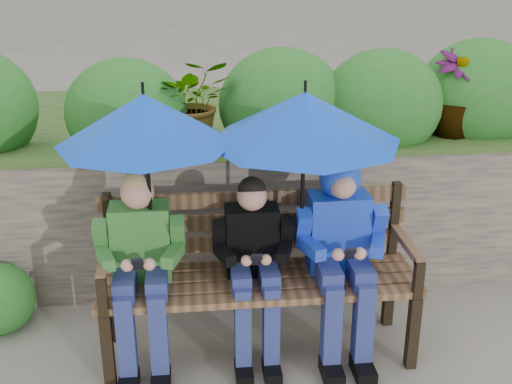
{
  "coord_description": "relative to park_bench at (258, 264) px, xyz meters",
  "views": [
    {
      "loc": [
        -0.36,
        -3.33,
        2.29
      ],
      "look_at": [
        0.0,
        0.1,
        0.95
      ],
      "focal_mm": 45.0,
      "sensor_mm": 36.0,
      "label": 1
    }
  ],
  "objects": [
    {
      "name": "ground",
      "position": [
        0.0,
        0.03,
        -0.55
      ],
      "size": [
        60.0,
        60.0,
        0.0
      ],
      "primitive_type": "plane",
      "color": "#64655A",
      "rests_on": "ground"
    },
    {
      "name": "garden_backdrop",
      "position": [
        0.02,
        1.62,
        0.08
      ],
      "size": [
        8.0,
        2.86,
        1.78
      ],
      "color": "#514C48",
      "rests_on": "ground"
    },
    {
      "name": "park_bench",
      "position": [
        0.0,
        0.0,
        0.0
      ],
      "size": [
        1.82,
        0.53,
        0.96
      ],
      "color": "black",
      "rests_on": "ground"
    },
    {
      "name": "boy_left",
      "position": [
        -0.66,
        -0.09,
        0.1
      ],
      "size": [
        0.49,
        0.57,
        1.14
      ],
      "color": "#287A26",
      "rests_on": "ground"
    },
    {
      "name": "boy_middle",
      "position": [
        -0.03,
        -0.08,
        0.08
      ],
      "size": [
        0.45,
        0.52,
        1.09
      ],
      "color": "black",
      "rests_on": "ground"
    },
    {
      "name": "boy_right",
      "position": [
        0.47,
        -0.08,
        0.16
      ],
      "size": [
        0.51,
        0.62,
        1.17
      ],
      "color": "#1D29BB",
      "rests_on": "ground"
    },
    {
      "name": "umbrella_left",
      "position": [
        -0.59,
        -0.05,
        0.89
      ],
      "size": [
        0.95,
        0.95,
        0.92
      ],
      "color": "blue",
      "rests_on": "ground"
    },
    {
      "name": "umbrella_right",
      "position": [
        0.24,
        -0.05,
        0.88
      ],
      "size": [
        1.06,
        1.06,
        0.89
      ],
      "color": "blue",
      "rests_on": "ground"
    }
  ]
}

